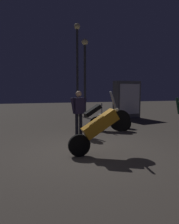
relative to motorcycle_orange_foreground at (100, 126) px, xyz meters
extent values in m
plane|color=#4C443D|center=(-0.21, 0.18, -0.74)|extent=(40.00, 40.00, 0.00)
cylinder|color=black|center=(-0.55, -0.01, -0.46)|extent=(0.56, 0.11, 0.56)
cylinder|color=black|center=(0.55, 0.01, 0.12)|extent=(0.56, 0.11, 0.56)
cube|color=orange|center=(0.00, 0.00, 0.06)|extent=(0.97, 0.31, 0.76)
cube|color=black|center=(-0.20, 0.00, 0.40)|extent=(0.43, 0.25, 0.32)
cylinder|color=gray|center=(0.35, 0.01, 0.66)|extent=(0.21, 0.06, 0.44)
sphere|color=#F2EABF|center=(0.45, 0.01, 0.40)|extent=(0.12, 0.12, 0.12)
cylinder|color=black|center=(1.92, 2.72, -0.46)|extent=(0.56, 0.31, 0.56)
cylinder|color=black|center=(0.90, 3.14, -0.46)|extent=(0.56, 0.31, 0.56)
cube|color=beige|center=(1.41, 2.93, -0.23)|extent=(0.99, 0.64, 0.30)
cube|color=black|center=(1.60, 2.86, -0.03)|extent=(0.50, 0.39, 0.10)
cylinder|color=gray|center=(1.09, 3.07, 0.14)|extent=(0.08, 0.08, 0.45)
sphere|color=#F2EABF|center=(1.00, 3.11, -0.18)|extent=(0.12, 0.12, 0.12)
cylinder|color=#1E3F2D|center=(2.98, 0.87, 0.39)|extent=(0.20, 0.17, 0.55)
cylinder|color=black|center=(0.09, 2.52, -0.35)|extent=(0.12, 0.12, 0.78)
cylinder|color=black|center=(-0.06, 2.48, -0.35)|extent=(0.12, 0.12, 0.78)
cube|color=#261E38|center=(0.02, 2.50, 0.33)|extent=(0.41, 0.32, 0.58)
sphere|color=tan|center=(0.02, 2.50, 0.76)|extent=(0.22, 0.22, 0.22)
cylinder|color=#261E38|center=(0.25, 2.56, 0.36)|extent=(0.20, 0.13, 0.53)
cylinder|color=#261E38|center=(-0.22, 2.44, 0.36)|extent=(0.20, 0.13, 0.53)
cylinder|color=#38383D|center=(1.41, 7.01, 1.33)|extent=(0.14, 0.14, 4.14)
sphere|color=#F9E59E|center=(1.41, 7.01, 3.54)|extent=(0.36, 0.36, 0.36)
cylinder|color=#38383D|center=(1.19, 7.99, 1.87)|extent=(0.14, 0.14, 5.22)
sphere|color=#F9E59E|center=(1.19, 7.99, 4.62)|extent=(0.36, 0.36, 0.36)
cube|color=#595960|center=(3.63, 6.14, 0.31)|extent=(1.67, 0.86, 2.10)
cube|color=white|center=(3.69, 5.88, 0.36)|extent=(1.32, 0.35, 1.68)
camera|label=1|loc=(-1.74, -5.26, 0.97)|focal=35.28mm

